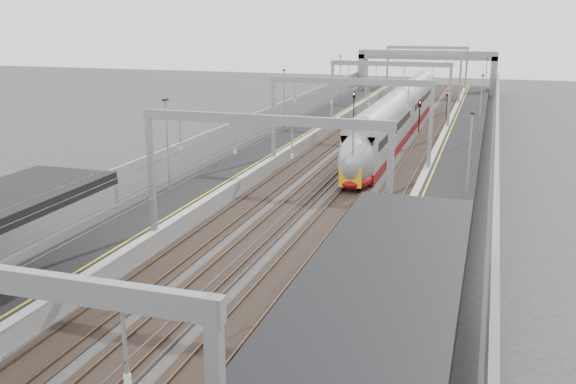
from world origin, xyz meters
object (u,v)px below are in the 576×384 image
Objects in this scene: overbridge at (427,61)px; bench at (414,371)px; signal_green at (354,101)px; train at (396,121)px.

overbridge is 89.51m from bench.
train is at bearing -58.74° from signal_green.
signal_green is (-5.20, -31.43, -2.89)m from overbridge.
train reaches higher than bench.
train is at bearing -87.98° from overbridge.
overbridge is at bearing 92.02° from train.
train is 12.92m from signal_green.
signal_green reaches higher than bench.
overbridge reaches higher than train.
bench is 59.26m from signal_green.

